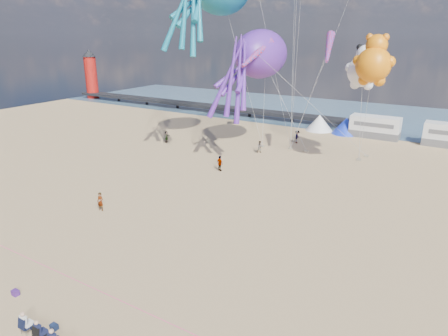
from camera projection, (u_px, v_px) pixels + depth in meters
ground at (153, 251)px, 27.07m from camera, size 120.00×120.00×0.00m
water at (357, 115)px, 71.46m from camera, size 120.00×120.00×0.00m
pier at (194, 105)px, 76.11m from camera, size 60.00×3.00×0.50m
lighthouse at (91, 78)px, 88.83m from camera, size 2.60×2.60×9.00m
motorhome_0 at (375, 127)px, 55.91m from camera, size 6.60×2.50×3.00m
tent_white at (319, 123)px, 59.96m from camera, size 4.00×4.00×2.40m
tent_blue at (346, 126)px, 57.98m from camera, size 4.00×4.00×2.40m
cooler_purple at (15, 293)px, 22.47m from camera, size 0.40×0.30×0.32m
cooler_navy at (54, 327)px, 19.89m from camera, size 0.38×0.28×0.30m
rope_line at (95, 289)px, 23.03m from camera, size 34.00×0.03×0.03m
standing_person at (100, 202)px, 33.01m from camera, size 0.62×0.46×1.57m
beachgoer_1 at (260, 147)px, 48.84m from camera, size 0.88×0.82×1.50m
beachgoer_2 at (297, 137)px, 53.19m from camera, size 0.81×0.96×1.73m
beachgoer_3 at (220, 163)px, 42.53m from camera, size 1.22×0.97×1.65m
beachgoer_4 at (166, 137)px, 53.58m from camera, size 0.55×0.95×1.53m
sandbag_a at (262, 146)px, 51.62m from camera, size 0.50×0.35×0.22m
sandbag_b at (306, 151)px, 49.44m from camera, size 0.50×0.35×0.22m
sandbag_c at (359, 160)px, 46.13m from camera, size 0.50×0.35×0.22m
sandbag_d at (366, 156)px, 47.51m from camera, size 0.50×0.35×0.22m
sandbag_e at (290, 149)px, 50.52m from camera, size 0.50×0.35×0.22m
kite_octopus_purple at (261, 54)px, 47.18m from camera, size 5.96×11.24×12.27m
kite_panda at (363, 71)px, 42.67m from camera, size 4.60×4.42×5.59m
kite_teddy_orange at (373, 65)px, 38.54m from camera, size 5.24×5.10×5.82m
windsock_left at (266, 52)px, 49.38m from camera, size 3.34×6.93×6.95m
windsock_mid at (257, 54)px, 43.37m from camera, size 1.78×5.75×5.66m
windsock_right at (329, 47)px, 41.42m from camera, size 2.24×5.47×5.41m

